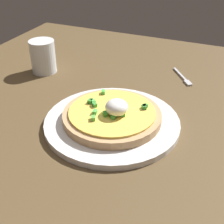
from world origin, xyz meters
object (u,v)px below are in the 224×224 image
Objects in this scene: plate at (112,122)px; fork at (183,78)px; pizza at (112,115)px; cup_near at (43,58)px.

fork is (28.64, -9.32, -0.42)cm from plate.
pizza is 30.23cm from fork.
cup_near is (17.40, 28.95, 3.43)cm from plate.
cup_near is at bearing 58.99° from plate.
cup_near is at bearing 59.01° from pizza.
fork is at bearing -73.63° from cup_near.
fork is (28.69, -9.23, -2.41)cm from pizza.
pizza reaches higher than fork.
plate is 30.12cm from fork.
plate is 3.06× the size of fork.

